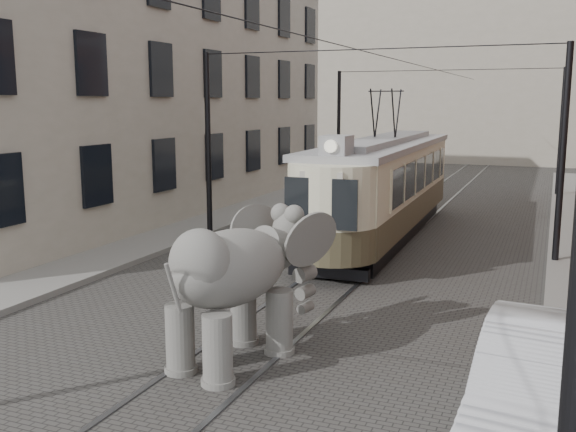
% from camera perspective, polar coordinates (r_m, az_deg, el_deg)
% --- Properties ---
extents(ground, '(120.00, 120.00, 0.00)m').
position_cam_1_polar(ground, '(14.67, 1.11, -7.73)').
color(ground, '#3A3836').
extents(tram_rails, '(1.54, 80.00, 0.02)m').
position_cam_1_polar(tram_rails, '(14.66, 1.12, -7.68)').
color(tram_rails, slate).
rests_on(tram_rails, ground).
extents(sidewalk_left, '(2.00, 60.00, 0.15)m').
position_cam_1_polar(sidewalk_left, '(17.94, -18.71, -4.71)').
color(sidewalk_left, slate).
rests_on(sidewalk_left, ground).
extents(stucco_building, '(7.00, 24.00, 10.00)m').
position_cam_1_polar(stucco_building, '(28.07, -12.83, 10.83)').
color(stucco_building, gray).
rests_on(stucco_building, ground).
extents(distant_block, '(28.00, 10.00, 14.00)m').
position_cam_1_polar(distant_block, '(53.34, 17.19, 12.26)').
color(distant_block, gray).
rests_on(distant_block, ground).
extents(catenary, '(11.00, 30.20, 6.00)m').
position_cam_1_polar(catenary, '(18.84, 6.09, 5.47)').
color(catenary, black).
rests_on(catenary, ground).
extents(tram, '(2.74, 12.20, 4.82)m').
position_cam_1_polar(tram, '(21.77, 8.37, 4.46)').
color(tram, beige).
rests_on(tram, ground).
extents(elephant, '(3.26, 4.66, 2.59)m').
position_cam_1_polar(elephant, '(11.23, -4.99, -6.42)').
color(elephant, slate).
rests_on(elephant, ground).
extents(parked_car, '(2.10, 5.26, 1.71)m').
position_cam_1_polar(parked_car, '(8.98, 22.17, -14.47)').
color(parked_car, '#AEAEB3').
rests_on(parked_car, ground).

